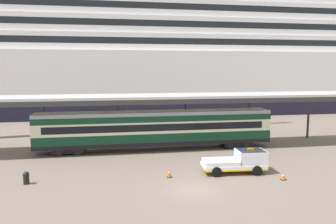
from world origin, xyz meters
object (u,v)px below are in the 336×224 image
traffic_cone_near (169,173)px  quay_bollard (26,177)px  cruise_ship (217,51)px  train_carriage (156,128)px  service_truck (240,161)px  traffic_cone_mid (283,176)px

traffic_cone_near → quay_bollard: (-10.81, 0.35, 0.15)m
quay_bollard → cruise_ship: bearing=56.1°
train_carriage → quay_bollard: size_ratio=25.70×
service_truck → traffic_cone_near: size_ratio=7.12×
service_truck → traffic_cone_near: service_truck is taller
traffic_cone_mid → traffic_cone_near: bearing=165.8°
train_carriage → traffic_cone_mid: bearing=-54.9°
traffic_cone_mid → cruise_ship: bearing=78.1°
service_truck → traffic_cone_mid: (2.61, -2.47, -0.68)m
cruise_ship → service_truck: (-12.26, -43.35, -11.19)m
train_carriage → quay_bollard: 14.58m
service_truck → cruise_ship: bearing=74.2°
cruise_ship → traffic_cone_near: (-18.25, -43.63, -11.82)m
train_carriage → service_truck: 10.98m
traffic_cone_near → traffic_cone_mid: traffic_cone_near is taller
train_carriage → quay_bollard: (-11.13, -9.25, -1.80)m
cruise_ship → traffic_cone_mid: cruise_ship is taller
traffic_cone_near → quay_bollard: size_ratio=0.78×
traffic_cone_near → traffic_cone_mid: bearing=-14.2°
quay_bollard → traffic_cone_mid: bearing=-7.4°
cruise_ship → traffic_cone_mid: size_ratio=240.49×
train_carriage → traffic_cone_near: (-0.31, -9.60, -1.94)m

